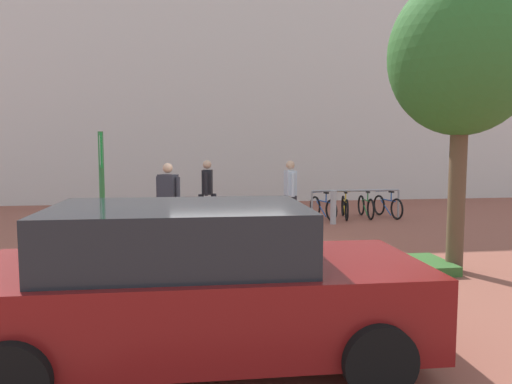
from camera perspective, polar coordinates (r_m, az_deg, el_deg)
name	(u,v)px	position (r m, az deg, el deg)	size (l,w,h in m)	color
ground_plane	(233,251)	(9.96, -2.73, -6.78)	(60.00, 60.00, 0.00)	brown
building_facade	(209,66)	(18.81, -5.46, 14.30)	(28.00, 1.20, 10.00)	silver
planter_strip	(242,272)	(8.04, -1.65, -9.19)	(7.00, 1.10, 0.16)	#336028
tree_sidewalk	(462,57)	(8.92, 22.74, 14.24)	(2.37, 2.37, 4.87)	brown
parking_sign_post	(102,184)	(7.85, -17.40, 0.87)	(0.10, 0.36, 2.32)	#2D7238
bike_at_sign	(102,257)	(8.24, -17.38, -7.16)	(1.63, 0.57, 0.86)	black
bike_rack_cluster	(356,206)	(14.52, 11.44, -1.61)	(2.66, 1.59, 0.83)	#99999E
bollard_steel	(333,207)	(13.29, 8.93, -1.77)	(0.16, 0.16, 0.90)	#ADADB2
person_suited_dark	(207,189)	(12.70, -5.65, 0.36)	(0.47, 0.60, 1.72)	black
person_suited_navy	(168,197)	(10.93, -10.12, -0.54)	(0.52, 0.51, 1.72)	#2D2D38
person_shirt_blue	(290,190)	(12.43, 3.98, 0.26)	(0.39, 0.61, 1.72)	#2D2D38
car_maroon_wagon	(196,285)	(4.91, -6.99, -10.66)	(4.34, 2.09, 1.54)	maroon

